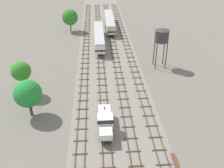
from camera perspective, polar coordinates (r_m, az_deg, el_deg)
ground_plane at (r=72.08m, az=-0.95°, el=6.03°), size 480.00×480.00×0.00m
ballast_bed at (r=72.08m, az=-0.95°, el=6.03°), size 16.71×176.00×0.01m
track_far_left at (r=72.93m, az=-6.01°, el=6.28°), size 2.40×126.00×0.29m
track_left at (r=72.87m, az=-2.66°, el=6.40°), size 2.40×126.00×0.29m
track_centre_left at (r=73.06m, az=0.68°, el=6.50°), size 2.40×126.00×0.29m
track_centre at (r=73.49m, az=4.00°, el=6.57°), size 2.40×126.00×0.29m
shunter_loco_left_nearest at (r=44.42m, az=-1.57°, el=-8.33°), size 2.74×8.46×3.10m
passenger_coach_left_near at (r=80.89m, az=-2.90°, el=10.78°), size 2.96×22.00×3.80m
passenger_coach_centre_left_mid at (r=95.95m, az=-0.52°, el=14.01°), size 2.96×22.00×3.80m
water_tower at (r=64.80m, az=11.18°, el=10.63°), size 3.64×3.64×10.34m
signal_post_nearest at (r=83.67m, az=-1.48°, el=11.85°), size 0.28×0.47×4.86m
signal_post_near at (r=83.89m, az=-1.48°, el=11.79°), size 0.28×0.47×4.59m
lineside_tree_0 at (r=92.73m, az=-9.47°, el=14.65°), size 5.56×5.56×7.93m
lineside_tree_1 at (r=48.73m, az=-18.47°, el=-2.09°), size 5.19×5.19×7.50m
lineside_tree_2 at (r=55.77m, az=-19.84°, el=2.74°), size 4.13×4.13×7.64m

